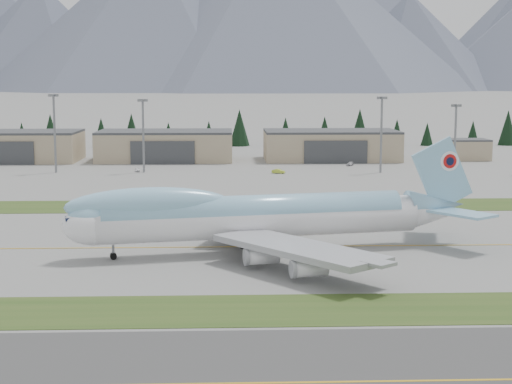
{
  "coord_description": "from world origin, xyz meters",
  "views": [
    {
      "loc": [
        7.31,
        -133.39,
        28.67
      ],
      "look_at": [
        12.64,
        11.5,
        8.0
      ],
      "focal_mm": 55.0,
      "sensor_mm": 36.0,
      "label": 1
    }
  ],
  "objects_px": {
    "hangar_right": "(331,145)",
    "service_vehicle_b": "(278,173)",
    "service_vehicle_a": "(137,172)",
    "service_vehicle_c": "(350,166)",
    "hangar_left": "(12,146)",
    "boeing_747_freighter": "(256,215)",
    "hangar_center": "(166,146)"
  },
  "relations": [
    {
      "from": "service_vehicle_c",
      "to": "hangar_left",
      "type": "bearing_deg",
      "value": -166.4
    },
    {
      "from": "service_vehicle_b",
      "to": "hangar_center",
      "type": "bearing_deg",
      "value": 65.16
    },
    {
      "from": "service_vehicle_b",
      "to": "service_vehicle_c",
      "type": "height_order",
      "value": "service_vehicle_b"
    },
    {
      "from": "service_vehicle_b",
      "to": "service_vehicle_c",
      "type": "bearing_deg",
      "value": -27.47
    },
    {
      "from": "hangar_right",
      "to": "service_vehicle_a",
      "type": "bearing_deg",
      "value": -152.07
    },
    {
      "from": "hangar_left",
      "to": "hangar_right",
      "type": "height_order",
      "value": "same"
    },
    {
      "from": "hangar_left",
      "to": "service_vehicle_b",
      "type": "xyz_separation_m",
      "value": [
        93.19,
        -41.59,
        -5.39
      ]
    },
    {
      "from": "hangar_right",
      "to": "boeing_747_freighter",
      "type": "bearing_deg",
      "value": -102.1
    },
    {
      "from": "service_vehicle_b",
      "to": "service_vehicle_c",
      "type": "distance_m",
      "value": 33.59
    },
    {
      "from": "hangar_center",
      "to": "service_vehicle_b",
      "type": "xyz_separation_m",
      "value": [
        38.19,
        -41.59,
        -5.39
      ]
    },
    {
      "from": "boeing_747_freighter",
      "to": "hangar_left",
      "type": "height_order",
      "value": "boeing_747_freighter"
    },
    {
      "from": "hangar_right",
      "to": "service_vehicle_b",
      "type": "relative_size",
      "value": 11.58
    },
    {
      "from": "hangar_left",
      "to": "service_vehicle_a",
      "type": "bearing_deg",
      "value": -35.84
    },
    {
      "from": "hangar_center",
      "to": "hangar_right",
      "type": "height_order",
      "value": "same"
    },
    {
      "from": "service_vehicle_a",
      "to": "service_vehicle_c",
      "type": "relative_size",
      "value": 0.84
    },
    {
      "from": "hangar_left",
      "to": "service_vehicle_b",
      "type": "height_order",
      "value": "hangar_left"
    },
    {
      "from": "hangar_right",
      "to": "service_vehicle_b",
      "type": "distance_m",
      "value": 47.27
    },
    {
      "from": "boeing_747_freighter",
      "to": "hangar_center",
      "type": "distance_m",
      "value": 156.4
    },
    {
      "from": "hangar_right",
      "to": "hangar_left",
      "type": "bearing_deg",
      "value": 180.0
    },
    {
      "from": "boeing_747_freighter",
      "to": "service_vehicle_c",
      "type": "relative_size",
      "value": 18.14
    },
    {
      "from": "service_vehicle_a",
      "to": "service_vehicle_b",
      "type": "height_order",
      "value": "service_vehicle_b"
    },
    {
      "from": "boeing_747_freighter",
      "to": "hangar_right",
      "type": "bearing_deg",
      "value": 66.75
    },
    {
      "from": "hangar_center",
      "to": "service_vehicle_b",
      "type": "height_order",
      "value": "hangar_center"
    },
    {
      "from": "hangar_left",
      "to": "service_vehicle_a",
      "type": "xyz_separation_m",
      "value": [
        48.68,
        -35.15,
        -5.39
      ]
    },
    {
      "from": "hangar_left",
      "to": "service_vehicle_c",
      "type": "height_order",
      "value": "hangar_left"
    },
    {
      "from": "service_vehicle_a",
      "to": "service_vehicle_c",
      "type": "xyz_separation_m",
      "value": [
        70.27,
        15.13,
        0.0
      ]
    },
    {
      "from": "service_vehicle_a",
      "to": "service_vehicle_b",
      "type": "xyz_separation_m",
      "value": [
        44.51,
        -6.43,
        0.0
      ]
    },
    {
      "from": "hangar_right",
      "to": "service_vehicle_b",
      "type": "xyz_separation_m",
      "value": [
        -21.81,
        -41.59,
        -5.39
      ]
    },
    {
      "from": "hangar_right",
      "to": "service_vehicle_b",
      "type": "height_order",
      "value": "hangar_right"
    },
    {
      "from": "hangar_right",
      "to": "service_vehicle_c",
      "type": "bearing_deg",
      "value": -78.83
    },
    {
      "from": "service_vehicle_c",
      "to": "hangar_right",
      "type": "bearing_deg",
      "value": 124.32
    },
    {
      "from": "service_vehicle_a",
      "to": "service_vehicle_b",
      "type": "bearing_deg",
      "value": -19.37
    }
  ]
}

